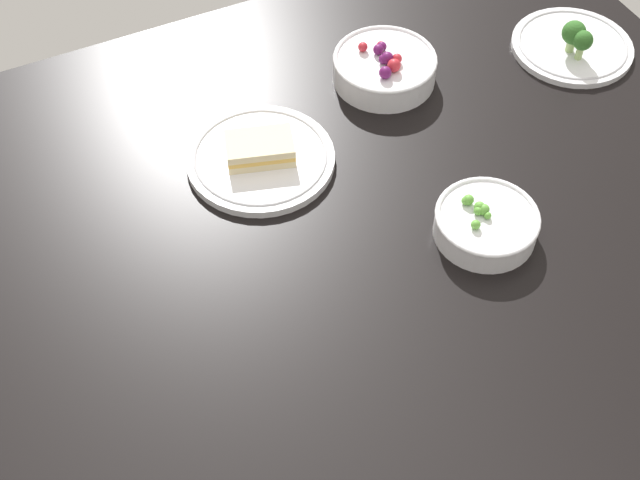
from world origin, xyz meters
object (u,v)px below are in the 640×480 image
Objects in this scene: bowl_peas at (486,223)px; plate_broccoli at (573,44)px; bowl_berries at (385,67)px; plate_sandwich at (260,156)px.

plate_broccoli is at bearing -141.87° from bowl_peas.
plate_broccoli reaches higher than bowl_peas.
bowl_berries is at bearing -12.89° from plate_broccoli.
bowl_peas is at bearing 130.60° from plate_sandwich.
bowl_berries is 32.80cm from plate_broccoli.
bowl_peas is at bearing 85.20° from bowl_berries.
plate_broccoli is (-57.39, -1.06, 0.07)cm from plate_sandwich.
plate_sandwich is 57.40cm from plate_broccoli.
plate_broccoli is (-31.95, 7.31, -1.30)cm from bowl_berries.
plate_broccoli reaches higher than bowl_berries.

